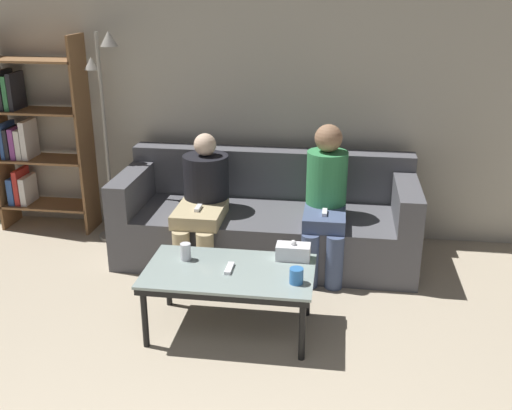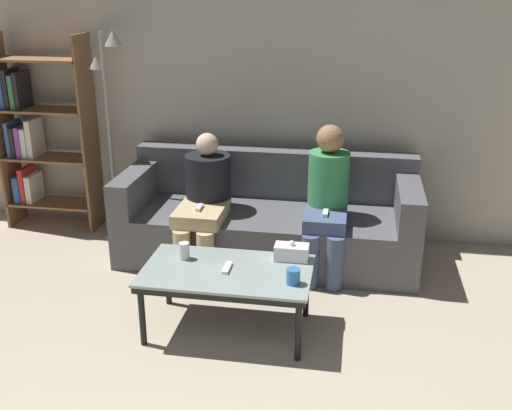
% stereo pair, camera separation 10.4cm
% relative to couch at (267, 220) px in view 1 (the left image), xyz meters
% --- Properties ---
extents(wall_back, '(12.00, 0.06, 2.60)m').
position_rel_couch_xyz_m(wall_back, '(0.00, 0.53, 1.00)').
color(wall_back, '#B7B2A3').
rests_on(wall_back, ground_plane).
extents(couch, '(2.35, 0.92, 0.81)m').
position_rel_couch_xyz_m(couch, '(0.00, 0.00, 0.00)').
color(couch, '#515156').
rests_on(couch, ground_plane).
extents(coffee_table, '(1.06, 0.61, 0.43)m').
position_rel_couch_xyz_m(coffee_table, '(-0.09, -1.19, 0.09)').
color(coffee_table, '#8C9E99').
rests_on(coffee_table, ground_plane).
extents(cup_near_left, '(0.07, 0.07, 0.11)m').
position_rel_couch_xyz_m(cup_near_left, '(-0.39, -1.08, 0.19)').
color(cup_near_left, silver).
rests_on(cup_near_left, coffee_table).
extents(cup_near_right, '(0.08, 0.08, 0.10)m').
position_rel_couch_xyz_m(cup_near_right, '(0.34, -1.30, 0.18)').
color(cup_near_right, '#3372BF').
rests_on(cup_near_right, coffee_table).
extents(tissue_box, '(0.22, 0.12, 0.13)m').
position_rel_couch_xyz_m(tissue_box, '(0.29, -0.97, 0.19)').
color(tissue_box, white).
rests_on(tissue_box, coffee_table).
extents(game_remote, '(0.04, 0.15, 0.02)m').
position_rel_couch_xyz_m(game_remote, '(-0.09, -1.19, 0.15)').
color(game_remote, white).
rests_on(game_remote, coffee_table).
extents(bookshelf, '(0.83, 0.32, 1.72)m').
position_rel_couch_xyz_m(bookshelf, '(-2.14, 0.30, 0.55)').
color(bookshelf, brown).
rests_on(bookshelf, ground_plane).
extents(standing_lamp, '(0.31, 0.26, 1.76)m').
position_rel_couch_xyz_m(standing_lamp, '(-1.37, 0.16, 0.79)').
color(standing_lamp, gray).
rests_on(standing_lamp, ground_plane).
extents(seated_person_left_end, '(0.36, 0.73, 1.03)m').
position_rel_couch_xyz_m(seated_person_left_end, '(-0.47, -0.23, 0.26)').
color(seated_person_left_end, tan).
rests_on(seated_person_left_end, ground_plane).
extents(seated_person_mid_left, '(0.31, 0.63, 1.13)m').
position_rel_couch_xyz_m(seated_person_mid_left, '(0.47, -0.20, 0.30)').
color(seated_person_mid_left, '#47567A').
rests_on(seated_person_mid_left, ground_plane).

